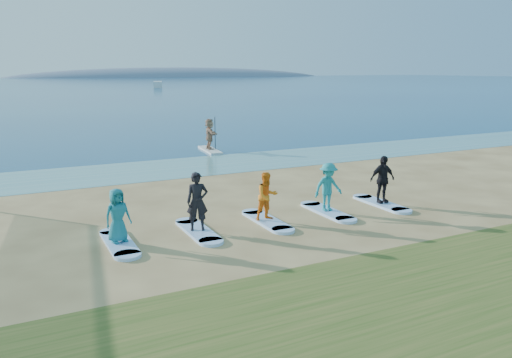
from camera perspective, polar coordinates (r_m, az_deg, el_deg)
name	(u,v)px	position (r m, az deg, el deg)	size (l,w,h in m)	color
ground	(261,230)	(15.18, 0.57, -5.82)	(600.00, 600.00, 0.00)	tan
shallow_water	(163,169)	(24.70, -10.62, 1.14)	(600.00, 600.00, 0.00)	teal
ocean	(26,85)	(173.01, -24.80, 9.75)	(600.00, 600.00, 0.00)	navy
island_ridge	(179,77)	(328.94, -8.80, 11.48)	(220.00, 56.00, 18.00)	slate
paddleboard	(210,150)	(29.79, -5.29, 3.32)	(0.70, 3.00, 0.12)	silver
paddleboarder	(210,134)	(29.65, -5.33, 5.15)	(1.67, 0.53, 1.80)	tan
boat_offshore_b	(158,88)	(134.91, -11.16, 10.20)	(2.16, 6.80, 1.64)	silver
surfboard_0	(119,243)	(14.44, -15.36, -7.08)	(0.70, 2.20, 0.09)	#A4CBFF
student_0	(118,215)	(14.20, -15.54, -4.03)	(0.74, 0.48, 1.51)	#1A7081
surfboard_1	(198,231)	(15.01, -6.63, -5.95)	(0.70, 2.20, 0.09)	#A4CBFF
student_1	(197,201)	(14.75, -6.72, -2.57)	(0.63, 0.42, 1.74)	black
surfboard_2	(267,221)	(15.90, 1.25, -4.80)	(0.70, 2.20, 0.09)	#A4CBFF
student_2	(267,196)	(15.68, 1.26, -1.97)	(0.74, 0.58, 1.53)	orange
surfboard_3	(327,212)	(17.06, 8.16, -3.72)	(0.70, 2.20, 0.09)	#A4CBFF
student_3	(328,187)	(16.84, 8.25, -0.91)	(1.05, 0.61, 1.63)	teal
surfboard_4	(381,204)	(18.44, 14.10, -2.75)	(0.70, 2.20, 0.09)	#A4CBFF
student_4	(382,179)	(18.24, 14.24, -0.04)	(0.99, 0.41, 1.70)	black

